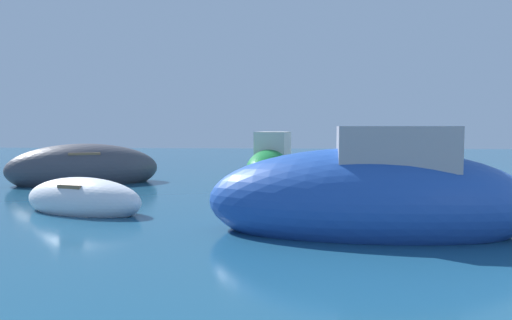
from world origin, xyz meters
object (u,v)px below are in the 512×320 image
moored_boat_0 (369,198)px  moored_boat_2 (271,164)px  moored_boat_5 (84,169)px  moored_boat_4 (83,200)px

moored_boat_0 → moored_boat_2: size_ratio=1.27×
moored_boat_2 → moored_boat_5: bearing=-61.9°
moored_boat_4 → moored_boat_0: bearing=-177.1°
moored_boat_2 → moored_boat_5: 6.94m
moored_boat_0 → moored_boat_2: (-2.16, 9.73, -0.11)m
moored_boat_4 → moored_boat_5: 6.23m
moored_boat_2 → moored_boat_4: moored_boat_2 is taller
moored_boat_2 → moored_boat_0: bearing=21.8°
moored_boat_0 → moored_boat_4: (-6.30, 1.75, -0.36)m
moored_boat_2 → moored_boat_4: 9.00m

